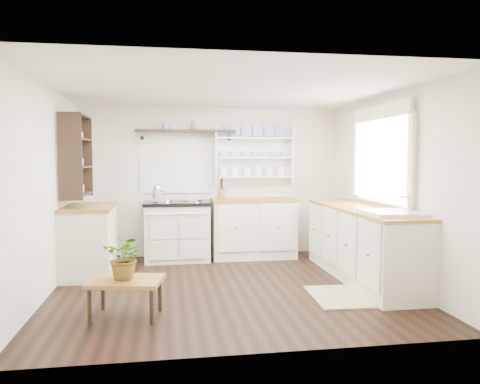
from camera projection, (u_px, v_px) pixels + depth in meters
name	position (u px, v px, depth m)	size (l,w,h in m)	color
floor	(228.00, 287.00, 5.49)	(4.00, 3.80, 0.01)	black
wall_back	(212.00, 181.00, 7.28)	(4.00, 0.02, 2.30)	beige
wall_right	(390.00, 188.00, 5.72)	(0.02, 3.80, 2.30)	beige
wall_left	(46.00, 191.00, 5.10)	(0.02, 3.80, 2.30)	beige
ceiling	(228.00, 89.00, 5.33)	(4.00, 3.80, 0.01)	white
window	(381.00, 154.00, 5.83)	(0.08, 1.55, 1.22)	white
aga_cooker	(177.00, 230.00, 6.92)	(0.98, 0.68, 0.90)	beige
back_cabinets	(253.00, 227.00, 7.13)	(1.27, 0.63, 0.90)	beige
right_cabinets	(362.00, 243.00, 5.83)	(0.62, 2.43, 0.90)	beige
belfast_sink	(391.00, 224.00, 5.06)	(0.55, 0.60, 0.45)	white
left_cabinets	(89.00, 239.00, 6.08)	(0.62, 1.13, 0.90)	beige
plate_rack	(253.00, 155.00, 7.32)	(1.20, 0.22, 0.90)	white
high_shelf	(186.00, 132.00, 7.04)	(1.50, 0.29, 0.16)	black
left_shelving	(76.00, 155.00, 5.98)	(0.28, 0.80, 1.05)	black
kettle	(157.00, 192.00, 6.72)	(0.17, 0.17, 0.20)	silver
utensil_crock	(221.00, 193.00, 7.10)	(0.11, 0.11, 0.13)	#8E5D34
center_table	(126.00, 284.00, 4.44)	(0.75, 0.60, 0.36)	brown
potted_plant	(125.00, 257.00, 4.42)	(0.38, 0.33, 0.42)	#3F7233
floor_rug	(338.00, 297.00, 5.08)	(0.55, 0.85, 0.02)	#998959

